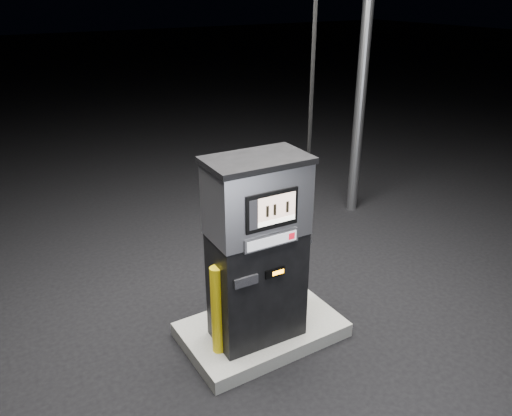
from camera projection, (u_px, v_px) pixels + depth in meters
ground at (262, 335)px, 5.22m from camera, size 80.00×80.00×0.00m
pump_island at (262, 330)px, 5.19m from camera, size 1.60×1.00×0.15m
fuel_dispenser at (257, 250)px, 4.63m from camera, size 1.03×0.59×3.84m
bollard_left at (217, 310)px, 4.60m from camera, size 0.15×0.15×0.91m
bollard_right at (299, 270)px, 5.34m from camera, size 0.13×0.13×0.82m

